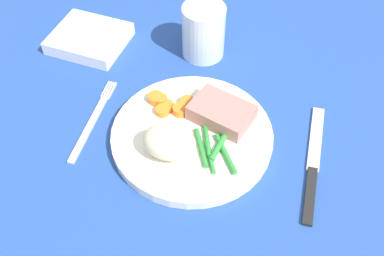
{
  "coord_description": "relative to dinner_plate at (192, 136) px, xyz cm",
  "views": [
    {
      "loc": [
        6.73,
        -41.35,
        53.61
      ],
      "look_at": [
        -3.47,
        -1.55,
        4.6
      ],
      "focal_mm": 42.19,
      "sensor_mm": 36.0,
      "label": 1
    }
  ],
  "objects": [
    {
      "name": "dining_table",
      "position": [
        3.47,
        1.55,
        -1.8
      ],
      "size": [
        120.0,
        90.0,
        2.0
      ],
      "color": "#234793",
      "rests_on": "ground"
    },
    {
      "name": "dinner_plate",
      "position": [
        0.0,
        0.0,
        0.0
      ],
      "size": [
        23.35,
        23.35,
        1.6
      ],
      "primitive_type": "cylinder",
      "color": "white",
      "rests_on": "dining_table"
    },
    {
      "name": "meat_portion",
      "position": [
        3.15,
        3.68,
        2.07
      ],
      "size": [
        10.21,
        8.45,
        2.54
      ],
      "primitive_type": "cube",
      "rotation": [
        0.0,
        0.0,
        -0.32
      ],
      "color": "#B2756B",
      "rests_on": "dinner_plate"
    },
    {
      "name": "mashed_potatoes",
      "position": [
        -2.1,
        -4.2,
        3.09
      ],
      "size": [
        7.31,
        5.45,
        4.58
      ],
      "primitive_type": "ellipsoid",
      "color": "beige",
      "rests_on": "dinner_plate"
    },
    {
      "name": "carrot_slices",
      "position": [
        -4.6,
        3.95,
        1.37
      ],
      "size": [
        7.07,
        4.68,
        1.28
      ],
      "color": "orange",
      "rests_on": "dinner_plate"
    },
    {
      "name": "green_beans",
      "position": [
        3.75,
        -1.9,
        1.19
      ],
      "size": [
        7.48,
        9.43,
        0.89
      ],
      "color": "#2D8C38",
      "rests_on": "dinner_plate"
    },
    {
      "name": "fork",
      "position": [
        -15.39,
        -0.26,
        -0.6
      ],
      "size": [
        1.44,
        16.6,
        0.4
      ],
      "rotation": [
        0.0,
        0.0,
        -0.03
      ],
      "color": "silver",
      "rests_on": "dining_table"
    },
    {
      "name": "knife",
      "position": [
        17.51,
        -0.29,
        -0.6
      ],
      "size": [
        1.7,
        20.5,
        0.64
      ],
      "rotation": [
        0.0,
        0.0,
        0.03
      ],
      "color": "black",
      "rests_on": "dining_table"
    },
    {
      "name": "water_glass",
      "position": [
        -2.95,
        19.2,
        3.15
      ],
      "size": [
        7.2,
        7.2,
        9.12
      ],
      "color": "silver",
      "rests_on": "dining_table"
    },
    {
      "name": "napkin",
      "position": [
        -22.84,
        16.57,
        0.34
      ],
      "size": [
        13.44,
        12.11,
        2.28
      ],
      "primitive_type": "cube",
      "rotation": [
        0.0,
        0.0,
        -0.11
      ],
      "color": "white",
      "rests_on": "dining_table"
    }
  ]
}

